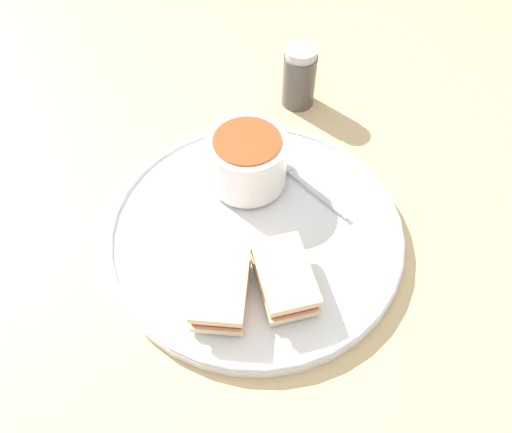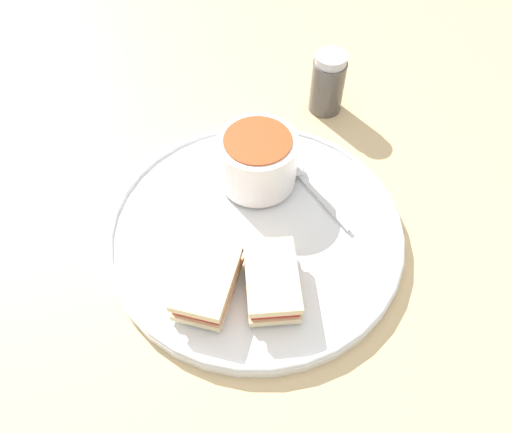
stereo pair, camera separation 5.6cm
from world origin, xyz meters
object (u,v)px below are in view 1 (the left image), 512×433
Objects in this scene: soup_bowl at (247,160)px; spoon at (287,168)px; sandwich_half_far at (284,277)px; salt_shaker at (299,77)px; sandwich_half_near at (221,289)px.

spoon is (-0.05, -0.02, -0.03)m from soup_bowl.
spoon is 1.08× the size of sandwich_half_far.
soup_bowl is 1.06× the size of salt_shaker.
soup_bowl is 0.18m from salt_shaker.
sandwich_half_near and sandwich_half_far have the same top height.
sandwich_half_near is (0.00, 0.16, -0.02)m from soup_bowl.
sandwich_half_near is at bearing 81.39° from salt_shaker.
sandwich_half_far is (-0.01, 0.16, 0.01)m from spoon.
sandwich_half_far is at bearing 92.05° from salt_shaker.
soup_bowl is at bearing -91.21° from sandwich_half_near.
salt_shaker is (-0.05, -0.17, -0.01)m from soup_bowl.
sandwich_half_near is 0.07m from sandwich_half_far.
soup_bowl is 0.87× the size of spoon.
spoon is at bearing 89.80° from salt_shaker.
sandwich_half_far is (-0.06, 0.14, -0.02)m from soup_bowl.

